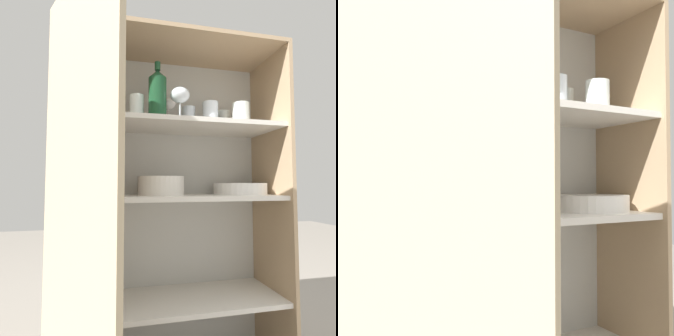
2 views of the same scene
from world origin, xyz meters
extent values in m
cube|color=silver|center=(0.00, 0.31, 0.71)|extent=(0.97, 0.02, 1.42)
cube|color=tan|center=(0.48, 0.15, 0.71)|extent=(0.02, 0.34, 1.42)
cube|color=silver|center=(0.00, 0.15, 0.75)|extent=(0.93, 0.31, 0.02)
cube|color=silver|center=(0.00, 0.15, 1.07)|extent=(0.93, 0.31, 0.02)
cube|color=tan|center=(-0.37, -0.23, 0.71)|extent=(0.24, 0.44, 1.42)
cylinder|color=white|center=(0.28, 0.26, 1.13)|extent=(0.07, 0.07, 0.10)
cylinder|color=white|center=(-0.17, 0.12, 1.13)|extent=(0.06, 0.06, 0.11)
cylinder|color=white|center=(0.17, 0.16, 1.13)|extent=(0.07, 0.07, 0.11)
cylinder|color=white|center=(0.31, 0.11, 1.13)|extent=(0.08, 0.08, 0.10)
cylinder|color=silver|center=(-0.27, 0.13, 1.15)|extent=(0.07, 0.07, 0.15)
cylinder|color=white|center=(0.08, 0.20, 1.13)|extent=(0.06, 0.06, 0.10)
cylinder|color=white|center=(-0.40, 0.15, 1.08)|extent=(0.06, 0.06, 0.01)
cylinder|color=white|center=(-0.40, 0.15, 1.12)|extent=(0.01, 0.01, 0.06)
ellipsoid|color=white|center=(-0.40, 0.15, 1.18)|extent=(0.08, 0.08, 0.06)
cylinder|color=silver|center=(-0.02, 0.19, 1.08)|extent=(0.06, 0.06, 0.01)
cylinder|color=silver|center=(-0.02, 0.19, 1.12)|extent=(0.01, 0.01, 0.07)
ellipsoid|color=silver|center=(-0.02, 0.19, 1.18)|extent=(0.07, 0.07, 0.06)
cylinder|color=white|center=(0.01, 0.09, 1.08)|extent=(0.06, 0.06, 0.01)
cylinder|color=white|center=(0.01, 0.09, 1.12)|extent=(0.01, 0.01, 0.07)
ellipsoid|color=white|center=(0.01, 0.09, 1.19)|extent=(0.08, 0.08, 0.07)
cylinder|color=#194728|center=(-0.09, 0.10, 1.17)|extent=(0.08, 0.08, 0.18)
cone|color=#194728|center=(-0.09, 0.10, 1.28)|extent=(0.08, 0.08, 0.04)
cylinder|color=#194728|center=(-0.09, 0.10, 1.31)|extent=(0.02, 0.02, 0.04)
cylinder|color=white|center=(0.32, 0.17, 0.76)|extent=(0.24, 0.24, 0.01)
cylinder|color=white|center=(0.32, 0.17, 0.77)|extent=(0.24, 0.24, 0.01)
cylinder|color=white|center=(0.32, 0.17, 0.78)|extent=(0.24, 0.24, 0.01)
cylinder|color=white|center=(0.32, 0.17, 0.79)|extent=(0.24, 0.24, 0.01)
cylinder|color=white|center=(0.32, 0.17, 0.80)|extent=(0.24, 0.24, 0.01)
cylinder|color=white|center=(0.32, 0.17, 0.81)|extent=(0.24, 0.24, 0.01)
cylinder|color=silver|center=(-0.06, 0.15, 0.80)|extent=(0.20, 0.20, 0.08)
torus|color=silver|center=(-0.06, 0.15, 0.84)|extent=(0.20, 0.20, 0.01)
cylinder|color=brown|center=(-0.34, 0.14, 0.79)|extent=(0.16, 0.16, 0.06)
torus|color=brown|center=(-0.34, 0.14, 0.82)|extent=(0.16, 0.16, 0.01)
camera|label=1|loc=(-0.28, -0.98, 0.81)|focal=28.00mm
camera|label=2|loc=(-0.55, -0.85, 0.86)|focal=42.00mm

